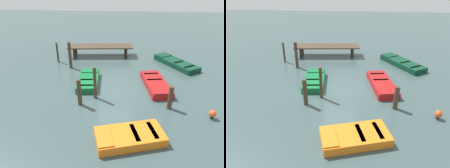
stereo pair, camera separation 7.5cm
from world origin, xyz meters
TOP-DOWN VIEW (x-y plane):
  - ground_plane at (0.00, 0.00)m, footprint 80.00×80.00m
  - dock_segment at (-1.75, 6.53)m, footprint 6.06×2.33m
  - rowboat_green at (-1.68, 0.67)m, footprint 1.64×3.19m
  - rowboat_dark_green at (4.80, 4.71)m, footprint 3.34×4.16m
  - rowboat_red at (2.81, 0.58)m, footprint 1.91×3.75m
  - rowboat_orange at (1.21, -4.66)m, footprint 3.22×2.27m
  - mooring_piling_near_left at (-5.11, 4.49)m, footprint 0.16×0.16m
  - mooring_piling_near_right at (-1.59, -2.03)m, footprint 0.24×0.24m
  - mooring_piling_far_left at (-3.64, 3.27)m, footprint 0.24×0.24m
  - mooring_piling_far_right at (-0.86, -1.21)m, footprint 0.19×0.19m
  - mooring_piling_mid_left at (3.31, -1.93)m, footprint 0.25×0.25m
  - marker_buoy at (5.31, -2.66)m, footprint 0.36×0.36m

SIDE VIEW (x-z plane):
  - ground_plane at x=0.00m, z-range 0.00..0.00m
  - rowboat_dark_green at x=4.80m, z-range -0.01..0.45m
  - rowboat_red at x=2.81m, z-range -0.01..0.45m
  - rowboat_green at x=-1.68m, z-range -0.01..0.45m
  - rowboat_orange at x=1.21m, z-range -0.01..0.45m
  - marker_buoy at x=5.31m, z-range 0.05..0.53m
  - mooring_piling_mid_left at x=3.31m, z-range 0.00..1.33m
  - mooring_piling_near_right at x=-1.59m, z-range 0.00..1.53m
  - mooring_piling_near_left at x=-5.11m, z-range 0.00..1.68m
  - dock_segment at x=-1.75m, z-range 0.37..1.32m
  - mooring_piling_far_right at x=-0.86m, z-range 0.00..1.95m
  - mooring_piling_far_left at x=-3.64m, z-range 0.00..2.09m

